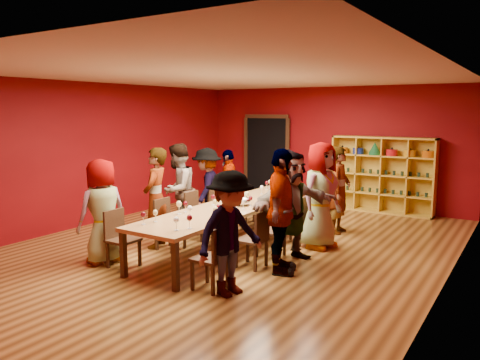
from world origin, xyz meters
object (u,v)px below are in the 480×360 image
at_px(person_left_1, 156,198).
at_px(spittoon_bowl, 241,201).
at_px(chair_person_left_2, 196,213).
at_px(chair_person_left_1, 167,221).
at_px(chair_person_left_3, 219,206).
at_px(person_left_3, 207,188).
at_px(person_left_4, 228,185).
at_px(chair_person_right_4, 324,206).
at_px(shelving_unit, 383,171).
at_px(person_right_0, 230,233).
at_px(person_left_0, 102,211).
at_px(chair_person_right_2, 275,228).
at_px(person_left_2, 178,190).
at_px(chair_person_right_3, 299,217).
at_px(person_right_3, 321,195).
at_px(chair_person_left_0, 119,235).
at_px(tasting_table, 234,208).
at_px(person_right_2, 291,206).
at_px(person_right_1, 281,212).
at_px(chair_person_right_1, 256,236).
at_px(chair_person_right_0, 215,255).
at_px(chair_person_left_4, 240,199).
at_px(wine_bottle, 294,186).
at_px(person_right_4, 339,190).

distance_m(person_left_1, spittoon_bowl, 1.51).
bearing_deg(chair_person_left_2, chair_person_left_1, -90.00).
bearing_deg(chair_person_left_3, person_left_3, -180.00).
bearing_deg(person_left_4, chair_person_right_4, 73.76).
relative_size(shelving_unit, person_right_0, 1.45).
distance_m(chair_person_left_3, chair_person_right_4, 2.13).
relative_size(person_left_0, chair_person_right_2, 1.87).
xyz_separation_m(person_left_2, chair_person_right_3, (2.26, 0.70, -0.40)).
xyz_separation_m(chair_person_left_3, chair_person_right_4, (1.82, 1.11, 0.00)).
relative_size(person_left_1, person_right_3, 0.95).
height_order(chair_person_left_0, person_left_1, person_left_1).
height_order(tasting_table, person_right_2, person_right_2).
height_order(person_right_0, person_right_1, person_right_1).
height_order(person_right_2, chair_person_right_3, person_right_2).
height_order(chair_person_left_0, chair_person_right_1, same).
xyz_separation_m(person_left_1, person_right_0, (2.32, -1.11, -0.06)).
distance_m(person_left_1, person_right_1, 2.49).
height_order(person_right_2, chair_person_right_4, person_right_2).
bearing_deg(chair_person_right_0, spittoon_bowl, 112.43).
height_order(chair_person_left_1, person_left_4, person_left_4).
relative_size(person_left_1, person_right_1, 0.95).
bearing_deg(person_left_0, tasting_table, 155.89).
distance_m(person_left_2, person_left_3, 0.76).
xyz_separation_m(chair_person_left_0, chair_person_left_4, (0.00, 3.49, 0.00)).
distance_m(shelving_unit, person_right_3, 3.54).
bearing_deg(chair_person_right_1, chair_person_left_2, 154.89).
distance_m(chair_person_right_0, chair_person_right_1, 1.09).
bearing_deg(chair_person_left_0, chair_person_right_1, 30.61).
bearing_deg(wine_bottle, person_right_2, -65.29).
bearing_deg(person_left_2, person_right_0, 40.16).
height_order(chair_person_left_4, chair_person_right_2, same).
distance_m(person_left_1, person_left_2, 0.85).
xyz_separation_m(chair_person_left_0, person_right_0, (2.07, -0.01, 0.33)).
bearing_deg(person_left_3, chair_person_right_2, 42.85).
bearing_deg(chair_person_right_2, person_left_4, 140.02).
bearing_deg(person_right_3, person_left_3, 101.32).
height_order(shelving_unit, wine_bottle, shelving_unit).
height_order(person_left_3, person_right_4, person_right_4).
bearing_deg(person_right_0, person_right_2, 12.71).
distance_m(chair_person_left_0, person_right_0, 2.10).
xyz_separation_m(chair_person_right_2, chair_person_right_4, (0.00, 2.07, 0.00)).
relative_size(chair_person_left_1, chair_person_right_2, 1.00).
height_order(chair_person_left_1, chair_person_right_1, same).
xyz_separation_m(chair_person_left_4, person_right_3, (2.22, -0.86, 0.44)).
height_order(chair_person_left_2, chair_person_right_1, same).
bearing_deg(person_left_1, chair_person_right_1, 65.11).
bearing_deg(person_left_0, chair_person_left_0, 100.50).
bearing_deg(chair_person_left_0, chair_person_right_0, -0.32).
distance_m(chair_person_left_1, chair_person_right_1, 1.82).
xyz_separation_m(person_left_3, person_left_4, (-0.01, 0.81, -0.04)).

